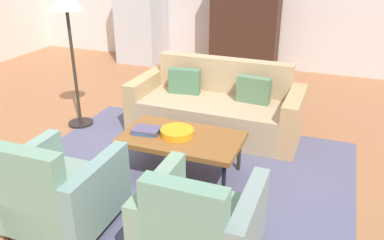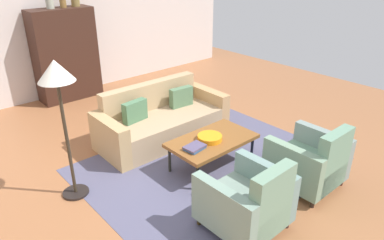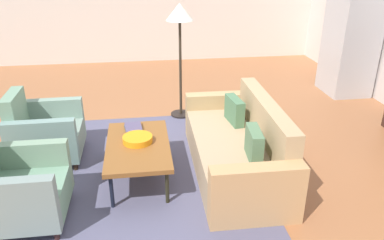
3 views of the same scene
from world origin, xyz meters
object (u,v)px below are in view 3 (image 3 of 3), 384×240
refrigerator (350,42)px  floor_lamp (180,23)px  couch (241,148)px  fruit_bowl (138,139)px  coffee_table (138,147)px  book_stack (133,128)px  armchair_right (14,190)px  armchair_left (42,134)px

refrigerator → floor_lamp: size_ratio=1.08×
couch → floor_lamp: size_ratio=1.23×
couch → fruit_bowl: couch is taller
refrigerator → coffee_table: bearing=-57.5°
coffee_table → floor_lamp: size_ratio=0.70×
refrigerator → floor_lamp: 3.19m
book_stack → floor_lamp: (-1.35, 0.72, 0.99)m
armchair_right → refrigerator: 5.78m
armchair_left → book_stack: 1.15m
armchair_left → armchair_right: bearing=-0.5°
couch → coffee_table: bearing=90.8°
armchair_right → fruit_bowl: 1.34m
coffee_table → fruit_bowl: bearing=180.0°
fruit_bowl → refrigerator: 4.45m
coffee_table → floor_lamp: bearing=158.6°
armchair_right → coffee_table: bearing=117.5°
armchair_left → refrigerator: size_ratio=0.48×
armchair_right → refrigerator: (-2.99, 4.92, 0.58)m
armchair_left → floor_lamp: 2.42m
couch → armchair_right: (0.60, -2.35, 0.06)m
coffee_table → book_stack: book_stack is taller
couch → coffee_table: 1.19m
fruit_bowl → book_stack: (-0.32, -0.05, -0.01)m
couch → armchair_left: size_ratio=2.40×
armchair_right → fruit_bowl: armchair_right is taller
armchair_left → fruit_bowl: 1.30m
coffee_table → refrigerator: size_ratio=0.65×
coffee_table → book_stack: 0.37m
refrigerator → floor_lamp: (0.67, -3.08, 0.52)m
armchair_right → floor_lamp: (-2.32, 1.84, 1.10)m
armchair_right → floor_lamp: 3.16m
book_stack → floor_lamp: bearing=152.0°
couch → book_stack: (-0.37, -1.23, 0.17)m
fruit_bowl → refrigerator: size_ratio=0.18×
couch → floor_lamp: 2.14m
armchair_left → floor_lamp: (-1.12, 1.84, 1.10)m
couch → refrigerator: refrigerator is taller
refrigerator → floor_lamp: bearing=-77.7°
armchair_right → fruit_bowl: size_ratio=2.63×
coffee_table → floor_lamp: floor_lamp is taller
armchair_right → book_stack: (-0.97, 1.12, 0.11)m
couch → armchair_right: 2.43m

